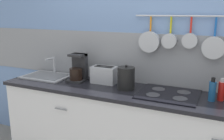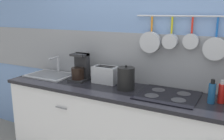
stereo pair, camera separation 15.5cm
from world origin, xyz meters
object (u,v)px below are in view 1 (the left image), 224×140
object	(u,v)px
coffee_maker	(78,70)
kettle	(126,78)
bottle_sesame_oil	(212,91)
bottle_olive_oil	(221,91)
toaster	(104,75)

from	to	relation	value
coffee_maker	kettle	xyz separation A→B (m)	(0.58, -0.05, -0.01)
bottle_sesame_oil	bottle_olive_oil	size ratio (longest dim) A/B	1.04
toaster	kettle	xyz separation A→B (m)	(0.29, -0.10, 0.02)
kettle	bottle_sesame_oil	size ratio (longest dim) A/B	1.18
kettle	bottle_olive_oil	world-z (taller)	kettle
kettle	toaster	bearing A→B (deg)	160.71
kettle	bottle_olive_oil	xyz separation A→B (m)	(0.86, 0.05, -0.02)
coffee_maker	bottle_olive_oil	bearing A→B (deg)	-0.36
bottle_sesame_oil	coffee_maker	bearing A→B (deg)	177.72
kettle	bottle_sesame_oil	distance (m)	0.79
coffee_maker	kettle	bearing A→B (deg)	-5.35
toaster	bottle_olive_oil	distance (m)	1.15
toaster	bottle_sesame_oil	distance (m)	1.08
coffee_maker	toaster	bearing A→B (deg)	8.86
coffee_maker	bottle_sesame_oil	xyz separation A→B (m)	(1.37, -0.05, -0.03)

